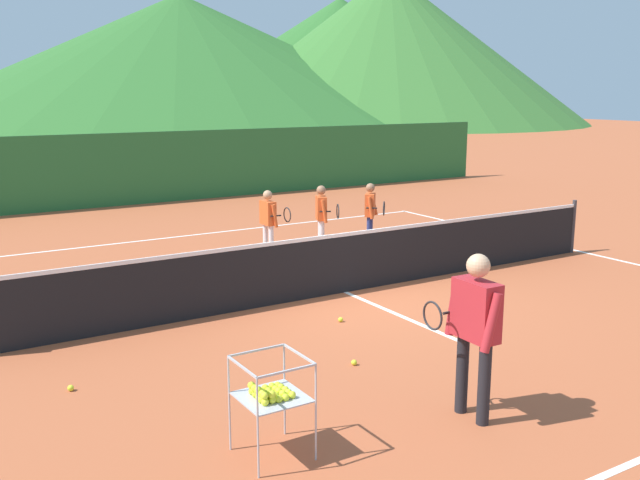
% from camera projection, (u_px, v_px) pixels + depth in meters
% --- Properties ---
extents(ground_plane, '(120.00, 120.00, 0.00)m').
position_uv_depth(ground_plane, '(345.00, 292.00, 11.36)').
color(ground_plane, '#B25633').
extents(line_baseline_far, '(11.24, 0.08, 0.01)m').
position_uv_depth(line_baseline_far, '(208.00, 233.00, 15.99)').
color(line_baseline_far, white).
rests_on(line_baseline_far, ground).
extents(line_sideline_east, '(0.08, 11.30, 0.01)m').
position_uv_depth(line_sideline_east, '(578.00, 251.00, 14.25)').
color(line_sideline_east, white).
rests_on(line_sideline_east, ground).
extents(line_service_center, '(0.08, 5.53, 0.01)m').
position_uv_depth(line_service_center, '(345.00, 292.00, 11.36)').
color(line_service_center, white).
rests_on(line_service_center, ground).
extents(tennis_net, '(10.90, 0.08, 1.05)m').
position_uv_depth(tennis_net, '(345.00, 262.00, 11.26)').
color(tennis_net, '#333338').
rests_on(tennis_net, ground).
extents(instructor, '(0.43, 0.76, 1.66)m').
position_uv_depth(instructor, '(475.00, 321.00, 6.82)').
color(instructor, black).
rests_on(instructor, ground).
extents(student_0, '(0.40, 0.63, 1.31)m').
position_uv_depth(student_0, '(269.00, 217.00, 13.56)').
color(student_0, silver).
rests_on(student_0, ground).
extents(student_1, '(0.41, 0.72, 1.34)m').
position_uv_depth(student_1, '(322.00, 212.00, 13.98)').
color(student_1, silver).
rests_on(student_1, ground).
extents(student_2, '(0.48, 0.70, 1.32)m').
position_uv_depth(student_2, '(371.00, 209.00, 14.45)').
color(student_2, navy).
rests_on(student_2, ground).
extents(ball_cart, '(0.58, 0.58, 0.90)m').
position_uv_depth(ball_cart, '(270.00, 394.00, 6.18)').
color(ball_cart, '#B7B7BC').
rests_on(ball_cart, ground).
extents(tennis_ball_0, '(0.07, 0.07, 0.07)m').
position_uv_depth(tennis_ball_0, '(341.00, 320.00, 9.90)').
color(tennis_ball_0, yellow).
rests_on(tennis_ball_0, ground).
extents(tennis_ball_1, '(0.07, 0.07, 0.07)m').
position_uv_depth(tennis_ball_1, '(71.00, 388.00, 7.64)').
color(tennis_ball_1, yellow).
rests_on(tennis_ball_1, ground).
extents(tennis_ball_3, '(0.07, 0.07, 0.07)m').
position_uv_depth(tennis_ball_3, '(354.00, 362.00, 8.35)').
color(tennis_ball_3, yellow).
rests_on(tennis_ball_3, ground).
extents(windscreen_fence, '(24.72, 0.08, 2.01)m').
position_uv_depth(windscreen_fence, '(138.00, 168.00, 19.88)').
color(windscreen_fence, '#286B33').
rests_on(windscreen_fence, ground).
extents(hill_0, '(37.61, 37.61, 14.03)m').
position_uv_depth(hill_0, '(388.00, 48.00, 67.81)').
color(hill_0, '#38702D').
rests_on(hill_0, ground).
extents(hill_1, '(42.93, 42.93, 13.30)m').
position_uv_depth(hill_1, '(339.00, 58.00, 81.38)').
color(hill_1, '#2D6628').
rests_on(hill_1, ground).
extents(hill_2, '(53.88, 53.88, 12.00)m').
position_uv_depth(hill_2, '(182.00, 59.00, 68.05)').
color(hill_2, '#2D6628').
rests_on(hill_2, ground).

